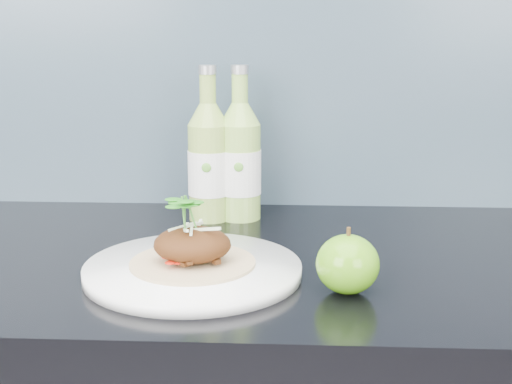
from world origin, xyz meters
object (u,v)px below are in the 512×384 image
(dinner_plate, at_px, (193,270))
(green_apple, at_px, (348,264))
(cider_bottle_left, at_px, (209,162))
(cider_bottle_right, at_px, (240,162))

(dinner_plate, height_order, green_apple, green_apple)
(green_apple, xyz_separation_m, cider_bottle_left, (-0.21, 0.33, 0.06))
(dinner_plate, xyz_separation_m, cider_bottle_left, (-0.01, 0.28, 0.09))
(green_apple, xyz_separation_m, cider_bottle_right, (-0.16, 0.33, 0.06))
(dinner_plate, xyz_separation_m, cider_bottle_right, (0.04, 0.29, 0.09))
(green_apple, bearing_deg, cider_bottle_left, 122.45)
(dinner_plate, height_order, cider_bottle_right, cider_bottle_right)
(cider_bottle_left, bearing_deg, cider_bottle_right, 32.42)
(dinner_plate, bearing_deg, green_apple, -13.99)
(dinner_plate, xyz_separation_m, green_apple, (0.20, -0.05, 0.03))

